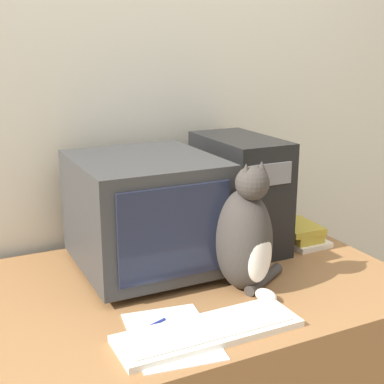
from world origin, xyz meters
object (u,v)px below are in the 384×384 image
at_px(cat, 246,237).
at_px(keyboard, 209,331).
at_px(computer_tower, 239,192).
at_px(pen, 143,330).
at_px(book_stack, 299,234).
at_px(crt_monitor, 145,212).

bearing_deg(cat, keyboard, -148.01).
xyz_separation_m(computer_tower, pen, (-0.55, -0.43, -0.20)).
bearing_deg(keyboard, book_stack, 35.07).
distance_m(keyboard, cat, 0.33).
bearing_deg(computer_tower, crt_monitor, -172.54).
bearing_deg(keyboard, computer_tower, 52.54).
relative_size(keyboard, cat, 1.23).
distance_m(crt_monitor, pen, 0.46).
bearing_deg(keyboard, pen, 149.48).
bearing_deg(book_stack, pen, -155.75).
distance_m(computer_tower, book_stack, 0.29).
distance_m(computer_tower, pen, 0.72).
relative_size(cat, pen, 2.72).
bearing_deg(pen, keyboard, -30.52).
relative_size(crt_monitor, cat, 1.21).
distance_m(cat, book_stack, 0.48).
distance_m(keyboard, pen, 0.17).
xyz_separation_m(crt_monitor, cat, (0.21, -0.28, -0.03)).
height_order(crt_monitor, keyboard, crt_monitor).
relative_size(keyboard, book_stack, 2.44).
xyz_separation_m(keyboard, pen, (-0.15, 0.09, -0.01)).
bearing_deg(cat, pen, -172.97).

